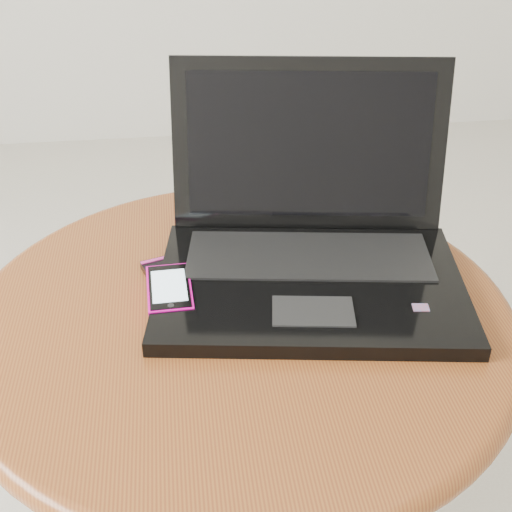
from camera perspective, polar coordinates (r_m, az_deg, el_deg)
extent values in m
cylinder|color=#4E2819|center=(1.08, -1.11, -16.15)|extent=(0.11, 0.11, 0.49)
cylinder|color=brown|center=(0.90, -1.28, -4.88)|extent=(0.67, 0.67, 0.03)
torus|color=brown|center=(0.90, -1.28, -4.88)|extent=(0.71, 0.71, 0.03)
cube|color=black|center=(0.91, 4.47, -2.42)|extent=(0.43, 0.33, 0.02)
cube|color=black|center=(0.95, 4.36, 0.03)|extent=(0.34, 0.17, 0.00)
cube|color=black|center=(0.84, 4.72, -4.55)|extent=(0.11, 0.07, 0.00)
cube|color=red|center=(0.87, 13.40, -4.15)|extent=(0.02, 0.02, 0.00)
cube|color=black|center=(0.99, 4.36, 9.09)|extent=(0.39, 0.11, 0.24)
cube|color=black|center=(0.98, 4.38, 9.03)|extent=(0.34, 0.09, 0.20)
cube|color=black|center=(0.93, -6.50, -2.13)|extent=(0.10, 0.14, 0.01)
cube|color=#C42A85|center=(0.97, -7.63, -0.16)|extent=(0.06, 0.03, 0.00)
cube|color=#F705A1|center=(0.89, -7.14, -2.78)|extent=(0.06, 0.11, 0.01)
cube|color=black|center=(0.89, -7.17, -2.47)|extent=(0.05, 0.10, 0.00)
cube|color=silver|center=(0.89, -7.17, -2.43)|extent=(0.05, 0.07, 0.00)
cylinder|color=black|center=(0.85, -7.01, -4.05)|extent=(0.01, 0.01, 0.00)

